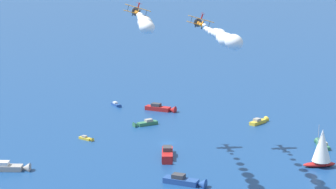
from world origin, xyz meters
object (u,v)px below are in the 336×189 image
sailboat_ahead (322,148)px  wingwalker_lead (139,4)px  wingwalker_wingman (202,15)px  motorboat_near_centre (11,167)px  motorboat_outer_ring_b (144,123)px  motorboat_offshore (260,121)px  motorboat_trailing (167,155)px  motorboat_far_stbd (162,108)px  biplane_wingman (200,23)px  motorboat_far_port (322,144)px  motorboat_inshore (117,105)px  motorboat_outer_ring_a (187,181)px  motorboat_mid_cluster (87,139)px  biplane_lead (137,12)px

sailboat_ahead → wingwalker_lead: size_ratio=7.21×
wingwalker_lead → wingwalker_wingman: (15.28, 7.59, -2.90)m
motorboat_near_centre → motorboat_outer_ring_b: (6.58, 51.33, -0.16)m
motorboat_offshore → sailboat_ahead: bearing=-48.1°
sailboat_ahead → wingwalker_lead: (-49.72, -5.94, 34.08)m
motorboat_trailing → wingwalker_lead: (-13.06, 7.50, 38.20)m
motorboat_far_stbd → motorboat_outer_ring_b: motorboat_far_stbd is taller
motorboat_outer_ring_b → motorboat_trailing: bearing=-47.5°
sailboat_ahead → biplane_wingman: (-34.92, 1.28, 29.08)m
motorboat_near_centre → motorboat_offshore: motorboat_near_centre is taller
motorboat_far_port → wingwalker_lead: 63.65m
motorboat_far_port → motorboat_offshore: motorboat_offshore is taller
biplane_wingman → wingwalker_wingman: bearing=37.5°
wingwalker_lead → biplane_wingman: 17.21m
motorboat_inshore → sailboat_ahead: sailboat_ahead is taller
sailboat_ahead → motorboat_outer_ring_b: sailboat_ahead is taller
motorboat_inshore → biplane_wingman: bearing=-30.0°
motorboat_inshore → motorboat_outer_ring_a: size_ratio=0.55×
wingwalker_wingman → motorboat_mid_cluster: bearing=-158.1°
motorboat_near_centre → motorboat_offshore: bearing=62.6°
motorboat_far_stbd → motorboat_inshore: 17.79m
motorboat_inshore → wingwalker_lead: wingwalker_lead is taller
motorboat_inshore → motorboat_far_port: bearing=-8.3°
biplane_wingman → wingwalker_lead: bearing=-154.0°
motorboat_far_port → motorboat_trailing: size_ratio=0.69×
motorboat_far_port → motorboat_mid_cluster: motorboat_far_port is taller
sailboat_ahead → motorboat_outer_ring_a: 36.49m
sailboat_ahead → biplane_lead: size_ratio=1.58×
motorboat_near_centre → motorboat_trailing: size_ratio=0.92×
sailboat_ahead → wingwalker_wingman: 46.49m
motorboat_offshore → motorboat_outer_ring_b: motorboat_offshore is taller
motorboat_near_centre → sailboat_ahead: size_ratio=0.93×
motorboat_outer_ring_b → biplane_wingman: 42.21m
motorboat_far_port → biplane_lead: biplane_lead is taller
motorboat_near_centre → sailboat_ahead: sailboat_ahead is taller
wingwalker_lead → motorboat_far_stbd: bearing=111.0°
motorboat_inshore → wingwalker_lead: 60.27m
motorboat_offshore → motorboat_far_port: bearing=-31.5°
motorboat_trailing → wingwalker_lead: wingwalker_lead is taller
motorboat_far_port → sailboat_ahead: sailboat_ahead is taller
motorboat_far_port → biplane_wingman: (-30.54, -15.52, 33.45)m
motorboat_outer_ring_a → biplane_lead: 49.83m
motorboat_trailing → motorboat_far_port: bearing=43.1°
motorboat_trailing → wingwalker_lead: size_ratio=7.29×
motorboat_inshore → motorboat_mid_cluster: size_ratio=1.12×
sailboat_ahead → wingwalker_lead: 60.57m
biplane_lead → biplane_wingman: size_ratio=1.00×
motorboat_far_stbd → motorboat_offshore: motorboat_far_stbd is taller
motorboat_near_centre → motorboat_far_stbd: (1.95, 70.36, 0.06)m
motorboat_far_port → motorboat_outer_ring_a: size_ratio=0.73×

